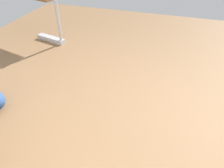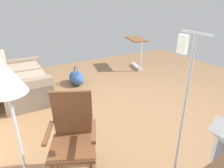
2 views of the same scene
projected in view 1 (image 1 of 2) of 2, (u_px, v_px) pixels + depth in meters
name	position (u px, v px, depth m)	size (l,w,h in m)	color
ground_plane	(148.00, 106.00, 2.73)	(7.01, 7.01, 0.00)	olive
overbed_table	(44.00, 13.00, 3.97)	(0.88, 0.57, 0.84)	#B2B5BA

